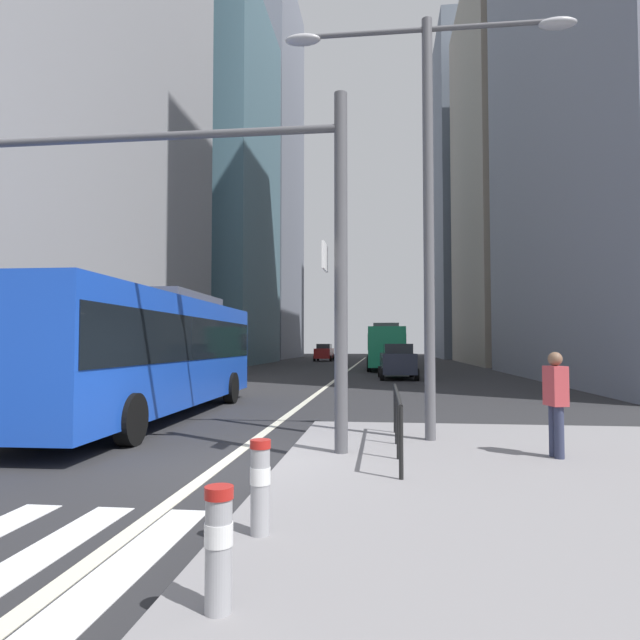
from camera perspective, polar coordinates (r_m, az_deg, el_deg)
ground_plane at (r=28.79m, az=1.47°, el=-6.34°), size 160.00×160.00×0.00m
median_island at (r=8.36m, az=27.90°, el=-15.02°), size 9.00×10.00×0.15m
lane_centre_line at (r=38.75m, az=2.80°, el=-5.35°), size 0.20×80.00×0.01m
office_tower_left_mid at (r=58.31m, az=-12.60°, el=13.50°), size 13.82×16.61×35.90m
office_tower_left_far at (r=80.76m, az=-7.25°, el=14.99°), size 12.57×19.04×52.35m
office_tower_right_mid at (r=60.24m, az=20.83°, el=14.26°), size 12.65×21.23×38.27m
office_tower_right_far at (r=85.05m, az=16.51°, el=11.60°), size 13.95×24.12×45.01m
city_bus_blue_oncoming at (r=15.01m, az=-17.21°, el=-2.74°), size 2.89×11.77×3.40m
sedan_white_oncoming at (r=16.04m, az=-29.53°, el=-5.54°), size 2.06×4.31×1.94m
city_bus_red_receding at (r=41.67m, az=6.76°, el=-2.62°), size 2.88×10.74×3.40m
car_oncoming_mid at (r=62.26m, az=0.44°, el=-3.37°), size 2.08×4.51×1.94m
car_receding_near at (r=30.72m, az=8.04°, el=-4.23°), size 2.19×4.40×1.94m
car_receding_far at (r=67.06m, az=7.23°, el=-3.29°), size 2.15×4.44×1.94m
traffic_signal_gantry at (r=9.78m, az=-11.95°, el=10.69°), size 6.94×0.65×6.00m
street_lamp_post at (r=10.98m, az=11.16°, el=15.34°), size 5.50×0.32×8.00m
bollard_front at (r=4.00m, az=-10.47°, el=-21.70°), size 0.20×0.20×0.83m
bollard_left at (r=5.38m, az=-6.22°, el=-16.34°), size 0.20×0.20×0.88m
pedestrian_railing at (r=9.35m, az=8.03°, el=-9.01°), size 0.06×3.92×0.98m
pedestrian_waiting at (r=9.47m, az=23.28°, el=-7.54°), size 0.31×0.42×1.65m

